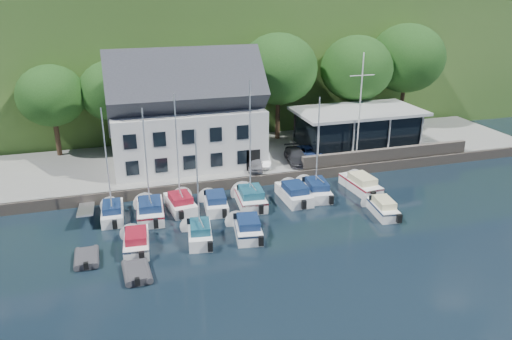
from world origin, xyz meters
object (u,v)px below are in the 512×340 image
at_px(car_silver, 256,163).
at_px(dinghy_1, 137,271).
at_px(boat_r1_7, 361,182).
at_px(boat_r2_4, 382,206).
at_px(boat_r1_5, 294,192).
at_px(boat_r1_2, 178,160).
at_px(boat_r2_1, 198,183).
at_px(boat_r1_4, 250,150).
at_px(dinghy_0, 86,257).
at_px(car_dgrey, 296,156).
at_px(boat_r1_6, 318,147).
at_px(boat_r1_0, 108,169).
at_px(boat_r2_0, 136,239).
at_px(club_pavilion, 357,129).
at_px(flagpole, 360,108).
at_px(car_blue, 310,153).
at_px(boat_r1_1, 146,161).
at_px(boat_r2_2, 248,226).
at_px(car_white, 263,159).
at_px(boat_r1_3, 215,201).
at_px(harbor_building, 186,119).

xyz_separation_m(car_silver, dinghy_1, (-12.13, -13.81, -1.25)).
bearing_deg(boat_r1_7, boat_r2_4, -101.38).
xyz_separation_m(boat_r1_5, boat_r2_4, (5.81, -4.66, -0.07)).
height_order(boat_r1_2, boat_r1_7, boat_r1_2).
distance_m(boat_r2_1, boat_r2_4, 15.39).
height_order(boat_r1_4, dinghy_0, boat_r1_4).
distance_m(car_dgrey, dinghy_0, 22.82).
bearing_deg(boat_r1_6, boat_r1_4, -169.93).
distance_m(boat_r1_7, boat_r2_4, 4.91).
distance_m(car_silver, boat_r2_1, 13.02).
relative_size(boat_r1_0, boat_r2_0, 1.48).
distance_m(club_pavilion, boat_r1_0, 26.79).
height_order(car_dgrey, flagpole, flagpole).
bearing_deg(boat_r1_5, car_blue, 57.09).
bearing_deg(boat_r1_1, boat_r1_2, 20.90).
bearing_deg(boat_r2_4, boat_r2_2, -171.67).
xyz_separation_m(boat_r1_5, dinghy_1, (-13.85, -8.20, -0.42)).
height_order(car_white, dinghy_0, car_white).
height_order(car_dgrey, dinghy_0, car_dgrey).
bearing_deg(boat_r2_2, boat_r2_0, -172.96).
relative_size(car_white, car_dgrey, 0.77).
xyz_separation_m(car_dgrey, boat_r1_2, (-12.25, -5.37, 2.71)).
bearing_deg(boat_r2_4, club_pavilion, 77.97).
relative_size(boat_r1_7, dinghy_0, 2.44).
xyz_separation_m(boat_r2_2, dinghy_1, (-8.29, -3.28, -0.39)).
xyz_separation_m(car_silver, boat_r2_2, (-3.83, -10.53, -0.85)).
bearing_deg(flagpole, boat_r2_4, -105.63).
bearing_deg(dinghy_1, car_silver, 46.11).
height_order(car_dgrey, boat_r1_3, car_dgrey).
relative_size(flagpole, boat_r2_0, 1.85).
bearing_deg(car_dgrey, car_silver, -162.73).
relative_size(boat_r1_6, dinghy_1, 3.02).
relative_size(harbor_building, boat_r1_7, 2.13).
xyz_separation_m(club_pavilion, boat_r1_7, (-4.02, -8.71, -2.29)).
bearing_deg(boat_r1_6, dinghy_1, -144.12).
bearing_deg(boat_r2_4, car_blue, 104.26).
height_order(car_dgrey, boat_r1_4, boat_r1_4).
bearing_deg(boat_r1_6, dinghy_0, -155.43).
bearing_deg(harbor_building, boat_r2_0, -113.38).
bearing_deg(boat_r2_4, harbor_building, 140.42).
bearing_deg(boat_r1_4, boat_r1_1, -175.35).
bearing_deg(boat_r2_1, boat_r2_2, 5.22).
bearing_deg(dinghy_1, boat_r2_0, 83.12).
height_order(boat_r1_1, boat_r1_2, boat_r1_1).
relative_size(flagpole, boat_r1_0, 1.25).
bearing_deg(car_blue, boat_r1_2, -154.89).
bearing_deg(boat_r1_7, car_blue, 103.94).
height_order(car_white, boat_r1_5, car_white).
bearing_deg(car_dgrey, club_pavilion, 27.03).
bearing_deg(boat_r1_0, boat_r2_2, -28.74).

